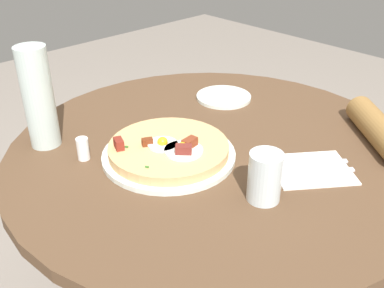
{
  "coord_description": "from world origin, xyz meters",
  "views": [
    {
      "loc": [
        -0.69,
        -0.65,
        1.25
      ],
      "look_at": [
        -0.06,
        0.02,
        0.72
      ],
      "focal_mm": 41.89,
      "sensor_mm": 36.0,
      "label": 1
    }
  ],
  "objects_px": {
    "fork": "(309,163)",
    "knife": "(314,172)",
    "breakfast_pizza": "(169,148)",
    "pizza_plate": "(169,155)",
    "water_bottle": "(38,98)",
    "dining_table": "(213,200)",
    "bread_plate": "(224,97)",
    "water_glass": "(265,177)",
    "salt_shaker": "(83,149)"
  },
  "relations": [
    {
      "from": "fork",
      "to": "knife",
      "type": "distance_m",
      "value": 0.04
    },
    {
      "from": "breakfast_pizza",
      "to": "pizza_plate",
      "type": "bearing_deg",
      "value": 69.42
    },
    {
      "from": "fork",
      "to": "water_bottle",
      "type": "distance_m",
      "value": 0.64
    },
    {
      "from": "breakfast_pizza",
      "to": "knife",
      "type": "bearing_deg",
      "value": -56.42
    },
    {
      "from": "breakfast_pizza",
      "to": "knife",
      "type": "height_order",
      "value": "breakfast_pizza"
    },
    {
      "from": "water_bottle",
      "to": "dining_table",
      "type": "bearing_deg",
      "value": -45.24
    },
    {
      "from": "bread_plate",
      "to": "water_glass",
      "type": "height_order",
      "value": "water_glass"
    },
    {
      "from": "dining_table",
      "to": "water_glass",
      "type": "height_order",
      "value": "water_glass"
    },
    {
      "from": "bread_plate",
      "to": "breakfast_pizza",
      "type": "bearing_deg",
      "value": -157.39
    },
    {
      "from": "bread_plate",
      "to": "salt_shaker",
      "type": "height_order",
      "value": "salt_shaker"
    },
    {
      "from": "breakfast_pizza",
      "to": "water_bottle",
      "type": "distance_m",
      "value": 0.33
    },
    {
      "from": "pizza_plate",
      "to": "water_bottle",
      "type": "distance_m",
      "value": 0.33
    },
    {
      "from": "fork",
      "to": "water_glass",
      "type": "bearing_deg",
      "value": 38.72
    },
    {
      "from": "dining_table",
      "to": "fork",
      "type": "distance_m",
      "value": 0.29
    },
    {
      "from": "pizza_plate",
      "to": "water_glass",
      "type": "xyz_separation_m",
      "value": [
        0.03,
        -0.25,
        0.05
      ]
    },
    {
      "from": "pizza_plate",
      "to": "knife",
      "type": "relative_size",
      "value": 1.73
    },
    {
      "from": "knife",
      "to": "breakfast_pizza",
      "type": "bearing_deg",
      "value": -19.4
    },
    {
      "from": "bread_plate",
      "to": "fork",
      "type": "distance_m",
      "value": 0.41
    },
    {
      "from": "dining_table",
      "to": "fork",
      "type": "relative_size",
      "value": 5.56
    },
    {
      "from": "fork",
      "to": "salt_shaker",
      "type": "height_order",
      "value": "salt_shaker"
    },
    {
      "from": "fork",
      "to": "dining_table",
      "type": "bearing_deg",
      "value": -30.13
    },
    {
      "from": "fork",
      "to": "knife",
      "type": "height_order",
      "value": "same"
    },
    {
      "from": "pizza_plate",
      "to": "water_bottle",
      "type": "xyz_separation_m",
      "value": [
        -0.18,
        0.26,
        0.12
      ]
    },
    {
      "from": "salt_shaker",
      "to": "breakfast_pizza",
      "type": "bearing_deg",
      "value": -42.23
    },
    {
      "from": "fork",
      "to": "salt_shaker",
      "type": "distance_m",
      "value": 0.52
    },
    {
      "from": "dining_table",
      "to": "fork",
      "type": "xyz_separation_m",
      "value": [
        0.09,
        -0.21,
        0.17
      ]
    },
    {
      "from": "bread_plate",
      "to": "salt_shaker",
      "type": "bearing_deg",
      "value": -178.96
    },
    {
      "from": "water_glass",
      "to": "salt_shaker",
      "type": "height_order",
      "value": "water_glass"
    },
    {
      "from": "pizza_plate",
      "to": "knife",
      "type": "xyz_separation_m",
      "value": [
        0.18,
        -0.28,
        0.0
      ]
    },
    {
      "from": "bread_plate",
      "to": "water_glass",
      "type": "bearing_deg",
      "value": -128.16
    },
    {
      "from": "salt_shaker",
      "to": "water_bottle",
      "type": "bearing_deg",
      "value": 102.89
    },
    {
      "from": "breakfast_pizza",
      "to": "salt_shaker",
      "type": "distance_m",
      "value": 0.2
    },
    {
      "from": "pizza_plate",
      "to": "fork",
      "type": "xyz_separation_m",
      "value": [
        0.2,
        -0.25,
        0.0
      ]
    },
    {
      "from": "bread_plate",
      "to": "knife",
      "type": "height_order",
      "value": "bread_plate"
    },
    {
      "from": "salt_shaker",
      "to": "fork",
      "type": "bearing_deg",
      "value": -47.22
    },
    {
      "from": "dining_table",
      "to": "water_glass",
      "type": "distance_m",
      "value": 0.32
    },
    {
      "from": "bread_plate",
      "to": "fork",
      "type": "xyz_separation_m",
      "value": [
        -0.14,
        -0.39,
        0.0
      ]
    },
    {
      "from": "salt_shaker",
      "to": "pizza_plate",
      "type": "bearing_deg",
      "value": -41.58
    },
    {
      "from": "pizza_plate",
      "to": "knife",
      "type": "bearing_deg",
      "value": -56.75
    },
    {
      "from": "dining_table",
      "to": "breakfast_pizza",
      "type": "height_order",
      "value": "breakfast_pizza"
    },
    {
      "from": "fork",
      "to": "water_glass",
      "type": "relative_size",
      "value": 1.72
    },
    {
      "from": "water_glass",
      "to": "salt_shaker",
      "type": "distance_m",
      "value": 0.42
    },
    {
      "from": "dining_table",
      "to": "pizza_plate",
      "type": "relative_size",
      "value": 3.22
    },
    {
      "from": "dining_table",
      "to": "pizza_plate",
      "type": "bearing_deg",
      "value": 162.07
    },
    {
      "from": "pizza_plate",
      "to": "breakfast_pizza",
      "type": "height_order",
      "value": "breakfast_pizza"
    },
    {
      "from": "water_glass",
      "to": "water_bottle",
      "type": "relative_size",
      "value": 0.43
    },
    {
      "from": "fork",
      "to": "knife",
      "type": "bearing_deg",
      "value": 90.0
    },
    {
      "from": "water_glass",
      "to": "fork",
      "type": "bearing_deg",
      "value": 1.71
    },
    {
      "from": "breakfast_pizza",
      "to": "salt_shaker",
      "type": "relative_size",
      "value": 5.23
    },
    {
      "from": "water_bottle",
      "to": "pizza_plate",
      "type": "bearing_deg",
      "value": -55.46
    }
  ]
}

